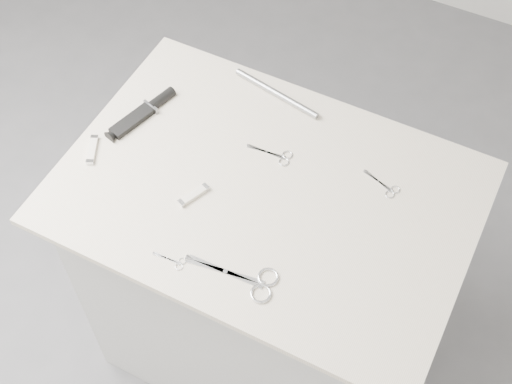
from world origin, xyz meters
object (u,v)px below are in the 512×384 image
at_px(plinth, 264,283).
at_px(large_shears, 250,280).
at_px(embroidery_scissors_b, 386,187).
at_px(pocket_knife_a, 194,195).
at_px(pocket_knife_b, 92,150).
at_px(tiny_scissors, 173,261).
at_px(sheathed_knife, 146,111).
at_px(embroidery_scissors_a, 277,156).
at_px(metal_rail, 276,93).

height_order(plinth, large_shears, large_shears).
distance_m(plinth, embroidery_scissors_b, 0.55).
xyz_separation_m(pocket_knife_a, pocket_knife_b, (-0.30, 0.01, 0.00)).
bearing_deg(large_shears, tiny_scissors, -174.11).
bearing_deg(tiny_scissors, sheathed_knife, 126.94).
bearing_deg(embroidery_scissors_b, pocket_knife_b, -143.08).
bearing_deg(pocket_knife_a, plinth, -33.95).
height_order(embroidery_scissors_a, metal_rail, metal_rail).
bearing_deg(metal_rail, embroidery_scissors_a, -63.37).
distance_m(pocket_knife_a, metal_rail, 0.39).
xyz_separation_m(tiny_scissors, metal_rail, (-0.02, 0.56, 0.01)).
height_order(large_shears, tiny_scissors, large_shears).
xyz_separation_m(sheathed_knife, pocket_knife_b, (-0.05, -0.17, -0.00)).
distance_m(embroidery_scissors_a, pocket_knife_a, 0.24).
relative_size(embroidery_scissors_b, metal_rail, 0.38).
distance_m(plinth, large_shears, 0.53).
xyz_separation_m(pocket_knife_a, metal_rail, (0.03, 0.39, 0.00)).
relative_size(plinth, large_shears, 4.23).
bearing_deg(sheathed_knife, tiny_scissors, -124.48).
distance_m(embroidery_scissors_a, pocket_knife_b, 0.46).
xyz_separation_m(large_shears, embroidery_scissors_b, (0.18, 0.38, -0.00)).
height_order(tiny_scissors, metal_rail, metal_rail).
xyz_separation_m(embroidery_scissors_a, sheathed_knife, (-0.37, -0.03, 0.01)).
relative_size(large_shears, embroidery_scissors_a, 1.81).
distance_m(large_shears, pocket_knife_a, 0.27).
xyz_separation_m(sheathed_knife, metal_rail, (0.28, 0.21, 0.00)).
xyz_separation_m(large_shears, tiny_scissors, (-0.18, -0.03, -0.00)).
height_order(embroidery_scissors_b, metal_rail, metal_rail).
distance_m(plinth, embroidery_scissors_a, 0.48).
distance_m(pocket_knife_b, metal_rail, 0.50).
height_order(plinth, metal_rail, metal_rail).
distance_m(tiny_scissors, sheathed_knife, 0.46).
bearing_deg(plinth, tiny_scissors, -110.10).
relative_size(sheathed_knife, pocket_knife_a, 2.49).
bearing_deg(plinth, embroidery_scissors_b, 28.92).
bearing_deg(pocket_knife_a, sheathed_knife, 77.61).
height_order(tiny_scissors, sheathed_knife, sheathed_knife).
height_order(large_shears, metal_rail, metal_rail).
relative_size(plinth, tiny_scissors, 11.38).
bearing_deg(embroidery_scissors_a, pocket_knife_b, -158.68).
bearing_deg(pocket_knife_a, pocket_knife_b, 112.23).
xyz_separation_m(plinth, metal_rail, (-0.11, 0.29, 0.48)).
bearing_deg(large_shears, pocket_knife_b, 159.22).
height_order(large_shears, pocket_knife_b, pocket_knife_b).
height_order(large_shears, embroidery_scissors_a, large_shears).
xyz_separation_m(large_shears, sheathed_knife, (-0.47, 0.32, 0.00)).
bearing_deg(sheathed_knife, embroidery_scissors_b, -69.01).
distance_m(embroidery_scissors_b, metal_rail, 0.40).
bearing_deg(metal_rail, pocket_knife_b, -130.81).
bearing_deg(pocket_knife_b, metal_rail, -66.60).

